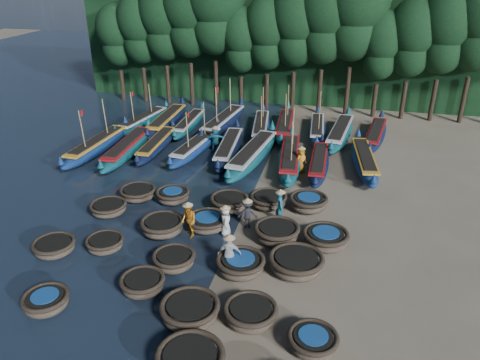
% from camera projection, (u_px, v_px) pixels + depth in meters
% --- Properties ---
extents(ground, '(120.00, 120.00, 0.00)m').
position_uv_depth(ground, '(238.00, 225.00, 23.73)').
color(ground, '#7D6F5B').
rests_on(ground, ground).
extents(foliage_wall, '(40.00, 3.00, 10.00)m').
position_uv_depth(foliage_wall, '(298.00, 46.00, 42.22)').
color(foliage_wall, black).
rests_on(foliage_wall, ground).
extents(coracle_5, '(2.01, 2.01, 0.69)m').
position_uv_depth(coracle_5, '(46.00, 301.00, 17.86)').
color(coracle_5, brown).
rests_on(coracle_5, ground).
extents(coracle_6, '(2.05, 2.05, 0.71)m').
position_uv_depth(coracle_6, '(143.00, 283.00, 18.82)').
color(coracle_6, brown).
rests_on(coracle_6, ground).
extents(coracle_7, '(2.71, 2.71, 0.82)m').
position_uv_depth(coracle_7, '(190.00, 311.00, 17.28)').
color(coracle_7, brown).
rests_on(coracle_7, ground).
extents(coracle_8, '(2.30, 2.30, 0.77)m').
position_uv_depth(coracle_8, '(251.00, 313.00, 17.19)').
color(coracle_8, brown).
rests_on(coracle_8, ground).
extents(coracle_9, '(1.97, 1.97, 0.68)m').
position_uv_depth(coracle_9, '(313.00, 341.00, 16.01)').
color(coracle_9, brown).
rests_on(coracle_9, ground).
extents(coracle_10, '(2.15, 2.15, 0.67)m').
position_uv_depth(coracle_10, '(54.00, 247.00, 21.27)').
color(coracle_10, brown).
rests_on(coracle_10, ground).
extents(coracle_11, '(1.88, 1.88, 0.63)m').
position_uv_depth(coracle_11, '(105.00, 243.00, 21.54)').
color(coracle_11, brown).
rests_on(coracle_11, ground).
extents(coracle_12, '(1.99, 1.99, 0.72)m').
position_uv_depth(coracle_12, '(174.00, 260.00, 20.29)').
color(coracle_12, brown).
rests_on(coracle_12, ground).
extents(coracle_13, '(2.50, 2.50, 0.79)m').
position_uv_depth(coracle_13, '(241.00, 264.00, 19.90)').
color(coracle_13, brown).
rests_on(coracle_13, ground).
extents(coracle_14, '(2.78, 2.78, 0.85)m').
position_uv_depth(coracle_14, '(296.00, 263.00, 19.95)').
color(coracle_14, brown).
rests_on(coracle_14, ground).
extents(coracle_15, '(2.36, 2.36, 0.66)m').
position_uv_depth(coracle_15, '(108.00, 208.00, 24.55)').
color(coracle_15, brown).
rests_on(coracle_15, ground).
extents(coracle_16, '(2.24, 2.24, 0.81)m').
position_uv_depth(coracle_16, '(162.00, 226.00, 22.73)').
color(coracle_16, brown).
rests_on(coracle_16, ground).
extents(coracle_17, '(2.35, 2.35, 0.69)m').
position_uv_depth(coracle_17, '(207.00, 222.00, 23.23)').
color(coracle_17, brown).
rests_on(coracle_17, ground).
extents(coracle_18, '(2.57, 2.57, 0.83)m').
position_uv_depth(coracle_18, '(277.00, 232.00, 22.17)').
color(coracle_18, brown).
rests_on(coracle_18, ground).
extents(coracle_19, '(2.46, 2.46, 0.81)m').
position_uv_depth(coracle_19, '(325.00, 238.00, 21.75)').
color(coracle_19, brown).
rests_on(coracle_19, ground).
extents(coracle_20, '(2.23, 2.23, 0.69)m').
position_uv_depth(coracle_20, '(138.00, 193.00, 26.08)').
color(coracle_20, brown).
rests_on(coracle_20, ground).
extents(coracle_21, '(1.88, 1.88, 0.73)m').
position_uv_depth(coracle_21, '(173.00, 195.00, 25.73)').
color(coracle_21, brown).
rests_on(coracle_21, ground).
extents(coracle_22, '(2.19, 2.19, 0.81)m').
position_uv_depth(coracle_22, '(229.00, 202.00, 24.92)').
color(coracle_22, brown).
rests_on(coracle_22, ground).
extents(coracle_23, '(2.29, 2.29, 0.74)m').
position_uv_depth(coracle_23, '(268.00, 200.00, 25.23)').
color(coracle_23, brown).
rests_on(coracle_23, ground).
extents(coracle_24, '(2.33, 2.33, 0.81)m').
position_uv_depth(coracle_24, '(308.00, 202.00, 24.92)').
color(coracle_24, brown).
rests_on(coracle_24, ground).
extents(long_boat_0, '(1.94, 8.37, 3.56)m').
position_uv_depth(long_boat_0, '(97.00, 146.00, 32.14)').
color(long_boat_0, navy).
rests_on(long_boat_0, ground).
extents(long_boat_1, '(1.87, 8.44, 1.49)m').
position_uv_depth(long_boat_1, '(128.00, 148.00, 31.76)').
color(long_boat_1, '#0E4E52').
rests_on(long_boat_1, ground).
extents(long_boat_2, '(1.54, 7.37, 1.30)m').
position_uv_depth(long_boat_2, '(157.00, 145.00, 32.51)').
color(long_boat_2, '#0E1D35').
rests_on(long_boat_2, ground).
extents(long_boat_3, '(2.41, 7.93, 3.40)m').
position_uv_depth(long_boat_3, '(197.00, 146.00, 32.12)').
color(long_boat_3, navy).
rests_on(long_boat_3, ground).
extents(long_boat_4, '(2.01, 7.98, 1.41)m').
position_uv_depth(long_boat_4, '(229.00, 148.00, 31.82)').
color(long_boat_4, '#0E1D35').
rests_on(long_boat_4, ground).
extents(long_boat_5, '(2.74, 9.13, 1.62)m').
position_uv_depth(long_boat_5, '(253.00, 154.00, 30.60)').
color(long_boat_5, '#0E4E52').
rests_on(long_boat_5, ground).
extents(long_boat_6, '(2.30, 8.44, 3.60)m').
position_uv_depth(long_boat_6, '(290.00, 158.00, 30.10)').
color(long_boat_6, '#0E4E52').
rests_on(long_boat_6, ground).
extents(long_boat_7, '(1.39, 7.30, 1.28)m').
position_uv_depth(long_boat_7, '(319.00, 163.00, 29.63)').
color(long_boat_7, '#0E1D35').
rests_on(long_boat_7, ground).
extents(long_boat_8, '(2.30, 7.95, 1.41)m').
position_uv_depth(long_boat_8, '(364.00, 160.00, 29.90)').
color(long_boat_8, navy).
rests_on(long_boat_8, ground).
extents(long_boat_9, '(2.51, 7.52, 3.23)m').
position_uv_depth(long_boat_9, '(143.00, 121.00, 37.13)').
color(long_boat_9, '#0E4E52').
rests_on(long_boat_9, ground).
extents(long_boat_10, '(1.68, 8.49, 1.49)m').
position_uv_depth(long_boat_10, '(167.00, 121.00, 37.01)').
color(long_boat_10, '#0E1D35').
rests_on(long_boat_10, ground).
extents(long_boat_11, '(1.41, 7.30, 1.28)m').
position_uv_depth(long_boat_11, '(189.00, 124.00, 36.65)').
color(long_boat_11, '#0E4E52').
rests_on(long_boat_11, ground).
extents(long_boat_12, '(2.50, 8.82, 3.77)m').
position_uv_depth(long_boat_12, '(223.00, 122.00, 36.63)').
color(long_boat_12, '#0E1D35').
rests_on(long_boat_12, ground).
extents(long_boat_13, '(2.42, 7.84, 3.36)m').
position_uv_depth(long_boat_13, '(261.00, 127.00, 35.73)').
color(long_boat_13, navy).
rests_on(long_boat_13, ground).
extents(long_boat_14, '(1.97, 8.11, 3.45)m').
position_uv_depth(long_boat_14, '(285.00, 126.00, 35.99)').
color(long_boat_14, '#0E4E52').
rests_on(long_boat_14, ground).
extents(long_boat_15, '(1.76, 7.40, 3.15)m').
position_uv_depth(long_boat_15, '(317.00, 129.00, 35.49)').
color(long_boat_15, navy).
rests_on(long_boat_15, ground).
extents(long_boat_16, '(2.44, 8.50, 1.50)m').
position_uv_depth(long_boat_16, '(340.00, 133.00, 34.45)').
color(long_boat_16, '#0E4E52').
rests_on(long_boat_16, ground).
extents(long_boat_17, '(2.41, 7.70, 1.37)m').
position_uv_depth(long_boat_17, '(375.00, 135.00, 34.26)').
color(long_boat_17, '#0E1D35').
rests_on(long_boat_17, ground).
extents(fisherman_0, '(0.68, 0.86, 1.75)m').
position_uv_depth(fisherman_0, '(225.00, 220.00, 22.52)').
color(fisherman_0, silver).
rests_on(fisherman_0, ground).
extents(fisherman_1, '(0.58, 0.74, 1.98)m').
position_uv_depth(fisherman_1, '(280.00, 205.00, 23.56)').
color(fisherman_1, '#1C6375').
rests_on(fisherman_1, ground).
extents(fisherman_2, '(1.07, 1.09, 1.98)m').
position_uv_depth(fisherman_2, '(188.00, 219.00, 22.37)').
color(fisherman_2, '#C6781A').
rests_on(fisherman_2, ground).
extents(fisherman_3, '(1.08, 0.74, 1.73)m').
position_uv_depth(fisherman_3, '(247.00, 213.00, 23.20)').
color(fisherman_3, black).
rests_on(fisherman_3, ground).
extents(fisherman_4, '(1.08, 0.63, 1.93)m').
position_uv_depth(fisherman_4, '(229.00, 253.00, 19.88)').
color(fisherman_4, silver).
rests_on(fisherman_4, ground).
extents(fisherman_5, '(1.68, 1.00, 1.93)m').
position_uv_depth(fisherman_5, '(215.00, 139.00, 32.44)').
color(fisherman_5, '#1C6375').
rests_on(fisherman_5, ground).
extents(fisherman_6, '(0.91, 0.97, 1.87)m').
position_uv_depth(fisherman_6, '(301.00, 159.00, 29.14)').
color(fisherman_6, '#C6781A').
rests_on(fisherman_6, ground).
extents(tree_0, '(3.68, 3.68, 8.68)m').
position_uv_depth(tree_0, '(117.00, 35.00, 42.03)').
color(tree_0, black).
rests_on(tree_0, ground).
extents(tree_1, '(4.09, 4.09, 9.65)m').
position_uv_depth(tree_1, '(140.00, 28.00, 41.26)').
color(tree_1, black).
rests_on(tree_1, ground).
extents(tree_2, '(4.51, 4.51, 10.63)m').
position_uv_depth(tree_2, '(164.00, 20.00, 40.49)').
color(tree_2, black).
rests_on(tree_2, ground).
extents(tree_3, '(4.92, 4.92, 11.60)m').
position_uv_depth(tree_3, '(189.00, 13.00, 39.73)').
color(tree_3, black).
rests_on(tree_3, ground).
extents(tree_4, '(5.34, 5.34, 12.58)m').
position_uv_depth(tree_4, '(214.00, 5.00, 38.96)').
color(tree_4, black).
rests_on(tree_4, ground).
extents(tree_5, '(3.68, 3.68, 8.68)m').
position_uv_depth(tree_5, '(241.00, 39.00, 39.65)').
color(tree_5, black).
rests_on(tree_5, ground).
extents(tree_6, '(4.09, 4.09, 9.65)m').
position_uv_depth(tree_6, '(268.00, 32.00, 38.89)').
color(tree_6, black).
rests_on(tree_6, ground).
extents(tree_7, '(4.51, 4.51, 10.63)m').
position_uv_depth(tree_7, '(296.00, 24.00, 38.12)').
color(tree_7, black).
rests_on(tree_7, ground).
extents(tree_8, '(4.92, 4.92, 11.60)m').
position_uv_depth(tree_8, '(325.00, 16.00, 37.36)').
color(tree_8, black).
rests_on(tree_8, ground).
extents(tree_9, '(5.34, 5.34, 12.58)m').
position_uv_depth(tree_9, '(355.00, 8.00, 36.59)').
color(tree_9, black).
rests_on(tree_9, ground).
extents(tree_10, '(3.68, 3.68, 8.68)m').
position_uv_depth(tree_10, '(381.00, 45.00, 37.28)').
color(tree_10, black).
rests_on(tree_10, ground).
extents(tree_11, '(4.09, 4.09, 9.65)m').
position_uv_depth(tree_11, '(413.00, 37.00, 36.52)').
color(tree_11, black).
rests_on(tree_11, ground).
extents(tree_12, '(4.51, 4.51, 10.63)m').
position_uv_depth(tree_12, '(446.00, 29.00, 35.75)').
color(tree_12, black).
rests_on(tree_12, ground).
extents(tree_13, '(4.92, 4.92, 11.60)m').
position_uv_depth(tree_13, '(480.00, 20.00, 34.99)').
color(tree_13, black).
rests_on(tree_13, ground).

